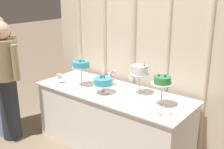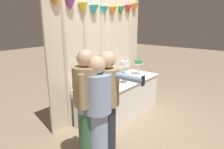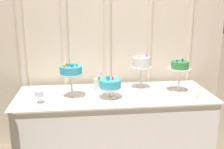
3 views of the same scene
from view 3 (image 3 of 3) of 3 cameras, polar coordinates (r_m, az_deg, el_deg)
draped_curtain at (r=3.13m, az=-1.35°, el=10.59°), size 2.78×0.19×2.67m
cake_table at (r=2.96m, az=0.51°, el=-11.22°), size 2.03×0.77×0.77m
cake_display_leftmost at (r=2.63m, az=-8.72°, el=0.37°), size 0.24×0.24×0.37m
cake_display_midleft at (r=2.66m, az=-0.41°, el=-2.19°), size 0.24×0.24×0.23m
cake_display_midright at (r=2.90m, az=6.29°, el=2.09°), size 0.22×0.22×0.40m
cake_display_rightmost at (r=2.88m, az=14.25°, el=1.41°), size 0.24×0.24×0.37m
wine_glass at (r=2.61m, az=-15.34°, el=-4.09°), size 0.08×0.08×0.13m
flower_vase at (r=2.93m, az=-2.98°, el=-1.69°), size 0.10×0.15×0.21m
tealight_far_left at (r=2.80m, az=17.55°, el=-4.70°), size 0.04×0.04×0.04m
tealight_near_left at (r=2.90m, az=18.03°, el=-4.03°), size 0.04×0.04×0.04m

